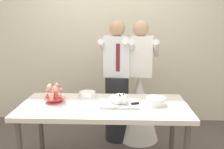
# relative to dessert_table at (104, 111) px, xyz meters

# --- Properties ---
(rear_wall) EXTENTS (5.20, 0.10, 2.90)m
(rear_wall) POSITION_rel_dessert_table_xyz_m (0.00, 1.48, 0.75)
(rear_wall) COLOR beige
(rear_wall) RESTS_ON ground_plane
(dessert_table) EXTENTS (1.80, 0.80, 0.78)m
(dessert_table) POSITION_rel_dessert_table_xyz_m (0.00, 0.00, 0.00)
(dessert_table) COLOR silver
(dessert_table) RESTS_ON ground_plane
(cupcake_stand) EXTENTS (0.23, 0.23, 0.21)m
(cupcake_stand) POSITION_rel_dessert_table_xyz_m (-0.55, 0.07, 0.16)
(cupcake_stand) COLOR #D83F4C
(cupcake_stand) RESTS_ON dessert_table
(main_cake_tray) EXTENTS (0.42, 0.33, 0.13)m
(main_cake_tray) POSITION_rel_dessert_table_xyz_m (0.17, 0.01, 0.12)
(main_cake_tray) COLOR silver
(main_cake_tray) RESTS_ON dessert_table
(plate_stack) EXTENTS (0.21, 0.21, 0.08)m
(plate_stack) POSITION_rel_dessert_table_xyz_m (0.56, 0.03, 0.11)
(plate_stack) COLOR white
(plate_stack) RESTS_ON dessert_table
(round_cake) EXTENTS (0.24, 0.24, 0.06)m
(round_cake) POSITION_rel_dessert_table_xyz_m (-0.21, 0.26, 0.10)
(round_cake) COLOR white
(round_cake) RESTS_ON dessert_table
(person_groom) EXTENTS (0.51, 0.54, 1.66)m
(person_groom) POSITION_rel_dessert_table_xyz_m (0.13, 0.73, 0.05)
(person_groom) COLOR #232328
(person_groom) RESTS_ON ground_plane
(person_bride) EXTENTS (0.57, 0.56, 1.66)m
(person_bride) POSITION_rel_dessert_table_xyz_m (0.44, 0.76, -0.12)
(person_bride) COLOR white
(person_bride) RESTS_ON ground_plane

